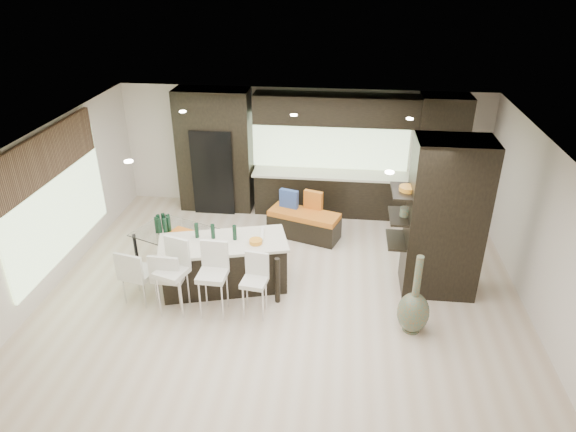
# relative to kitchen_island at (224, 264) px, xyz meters

# --- Properties ---
(ground) EXTENTS (8.00, 8.00, 0.00)m
(ground) POSITION_rel_kitchen_island_xyz_m (1.04, -0.05, -0.44)
(ground) COLOR beige
(ground) RESTS_ON ground
(back_wall) EXTENTS (8.00, 0.02, 2.70)m
(back_wall) POSITION_rel_kitchen_island_xyz_m (1.04, 3.45, 0.91)
(back_wall) COLOR silver
(back_wall) RESTS_ON ground
(left_wall) EXTENTS (0.02, 7.00, 2.70)m
(left_wall) POSITION_rel_kitchen_island_xyz_m (-2.96, -0.05, 0.91)
(left_wall) COLOR silver
(left_wall) RESTS_ON ground
(right_wall) EXTENTS (0.02, 7.00, 2.70)m
(right_wall) POSITION_rel_kitchen_island_xyz_m (5.04, -0.05, 0.91)
(right_wall) COLOR silver
(right_wall) RESTS_ON ground
(ceiling) EXTENTS (8.00, 7.00, 0.02)m
(ceiling) POSITION_rel_kitchen_island_xyz_m (1.04, -0.05, 2.26)
(ceiling) COLOR white
(ceiling) RESTS_ON ground
(window_left) EXTENTS (0.04, 3.20, 1.90)m
(window_left) POSITION_rel_kitchen_island_xyz_m (-2.92, 0.15, 0.91)
(window_left) COLOR #B2D199
(window_left) RESTS_ON left_wall
(window_back) EXTENTS (3.40, 0.04, 1.20)m
(window_back) POSITION_rel_kitchen_island_xyz_m (1.64, 3.41, 1.11)
(window_back) COLOR #B2D199
(window_back) RESTS_ON back_wall
(stone_accent) EXTENTS (0.08, 3.00, 0.80)m
(stone_accent) POSITION_rel_kitchen_island_xyz_m (-2.89, 0.15, 1.81)
(stone_accent) COLOR brown
(stone_accent) RESTS_ON left_wall
(ceiling_spots) EXTENTS (4.00, 3.00, 0.02)m
(ceiling_spots) POSITION_rel_kitchen_island_xyz_m (1.04, 0.20, 2.24)
(ceiling_spots) COLOR white
(ceiling_spots) RESTS_ON ceiling
(back_cabinetry) EXTENTS (6.80, 0.68, 2.70)m
(back_cabinetry) POSITION_rel_kitchen_island_xyz_m (1.54, 3.12, 0.91)
(back_cabinetry) COLOR black
(back_cabinetry) RESTS_ON ground
(refrigerator) EXTENTS (0.90, 0.68, 1.90)m
(refrigerator) POSITION_rel_kitchen_island_xyz_m (-0.86, 3.07, 0.51)
(refrigerator) COLOR black
(refrigerator) RESTS_ON ground
(partition_column) EXTENTS (1.20, 0.80, 2.70)m
(partition_column) POSITION_rel_kitchen_island_xyz_m (3.64, 0.35, 0.91)
(partition_column) COLOR black
(partition_column) RESTS_ON ground
(kitchen_island) EXTENTS (2.30, 1.45, 0.89)m
(kitchen_island) POSITION_rel_kitchen_island_xyz_m (0.00, 0.00, 0.00)
(kitchen_island) COLOR black
(kitchen_island) RESTS_ON ground
(stool_left) EXTENTS (0.56, 0.56, 1.01)m
(stool_left) POSITION_rel_kitchen_island_xyz_m (-0.65, -0.78, 0.06)
(stool_left) COLOR silver
(stool_left) RESTS_ON ground
(stool_mid) EXTENTS (0.46, 0.46, 1.00)m
(stool_mid) POSITION_rel_kitchen_island_xyz_m (0.00, -0.78, 0.05)
(stool_mid) COLOR silver
(stool_mid) RESTS_ON ground
(stool_right) EXTENTS (0.43, 0.43, 0.86)m
(stool_right) POSITION_rel_kitchen_island_xyz_m (0.65, -0.75, -0.01)
(stool_right) COLOR silver
(stool_right) RESTS_ON ground
(bench) EXTENTS (1.54, 0.98, 0.55)m
(bench) POSITION_rel_kitchen_island_xyz_m (1.21, 1.92, -0.17)
(bench) COLOR black
(bench) RESTS_ON ground
(floor_vase) EXTENTS (0.57, 0.57, 1.33)m
(floor_vase) POSITION_rel_kitchen_island_xyz_m (3.11, -0.85, 0.22)
(floor_vase) COLOR #4E553D
(floor_vase) RESTS_ON ground
(dining_table) EXTENTS (1.96, 1.54, 0.83)m
(dining_table) POSITION_rel_kitchen_island_xyz_m (-0.77, 0.27, -0.03)
(dining_table) COLOR white
(dining_table) RESTS_ON ground
(chair_near) EXTENTS (0.52, 0.52, 0.93)m
(chair_near) POSITION_rel_kitchen_island_xyz_m (-0.77, -0.55, 0.02)
(chair_near) COLOR silver
(chair_near) RESTS_ON ground
(chair_far) EXTENTS (0.59, 0.59, 0.92)m
(chair_far) POSITION_rel_kitchen_island_xyz_m (-1.30, -0.54, 0.01)
(chair_far) COLOR silver
(chair_far) RESTS_ON ground
(chair_end) EXTENTS (0.52, 0.52, 0.87)m
(chair_end) POSITION_rel_kitchen_island_xyz_m (0.41, 0.27, -0.01)
(chair_end) COLOR silver
(chair_end) RESTS_ON ground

